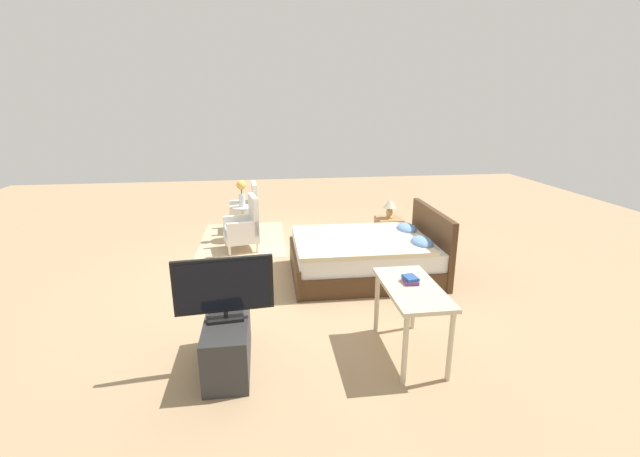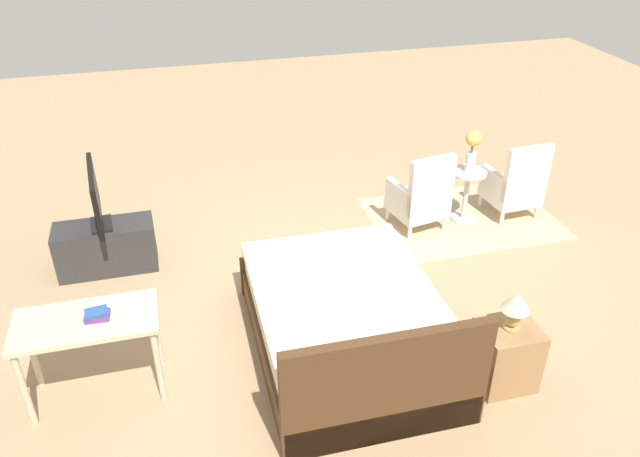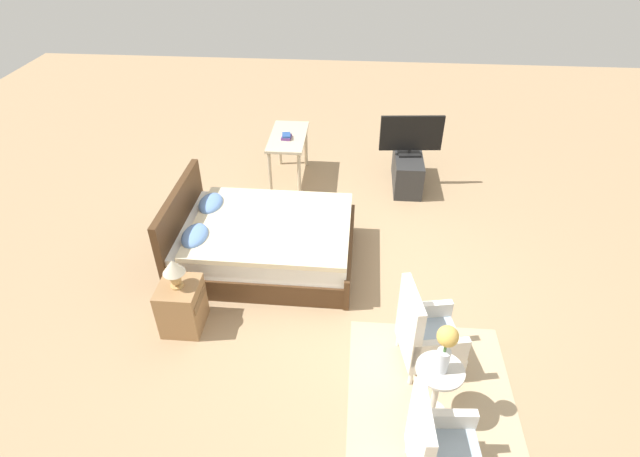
{
  "view_description": "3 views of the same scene",
  "coord_description": "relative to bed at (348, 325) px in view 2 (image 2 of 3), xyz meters",
  "views": [
    {
      "loc": [
        5.75,
        -0.52,
        2.44
      ],
      "look_at": [
        0.26,
        0.23,
        0.78
      ],
      "focal_mm": 24.0,
      "sensor_mm": 36.0,
      "label": 1
    },
    {
      "loc": [
        1.38,
        4.75,
        3.63
      ],
      "look_at": [
        0.19,
        0.24,
        0.84
      ],
      "focal_mm": 35.0,
      "sensor_mm": 36.0,
      "label": 2
    },
    {
      "loc": [
        -4.49,
        -0.13,
        3.91
      ],
      "look_at": [
        0.07,
        0.24,
        0.58
      ],
      "focal_mm": 28.0,
      "sensor_mm": 36.0,
      "label": 3
    }
  ],
  "objects": [
    {
      "name": "table_lamp",
      "position": [
        -1.1,
        0.63,
        0.46
      ],
      "size": [
        0.22,
        0.22,
        0.33
      ],
      "color": "tan",
      "rests_on": "nightstand"
    },
    {
      "name": "tv_flatscreen",
      "position": [
        1.98,
        -1.84,
        0.52
      ],
      "size": [
        0.23,
        0.9,
        0.6
      ],
      "color": "black",
      "rests_on": "tv_stand"
    },
    {
      "name": "floor_rug",
      "position": [
        -1.96,
        -1.85,
        -0.29
      ],
      "size": [
        2.1,
        1.5,
        0.01
      ],
      "color": "tan",
      "rests_on": "ground_plane"
    },
    {
      "name": "nightstand",
      "position": [
        -1.1,
        0.63,
        -0.03
      ],
      "size": [
        0.44,
        0.41,
        0.55
      ],
      "color": "#997047",
      "rests_on": "ground_plane"
    },
    {
      "name": "ground_plane",
      "position": [
        -0.14,
        -0.94,
        -0.3
      ],
      "size": [
        16.0,
        16.0,
        0.0
      ],
      "primitive_type": "plane",
      "color": "#A38460"
    },
    {
      "name": "side_table",
      "position": [
        -1.96,
        -1.83,
        0.09
      ],
      "size": [
        0.4,
        0.4,
        0.61
      ],
      "color": "beige",
      "rests_on": "ground_plane"
    },
    {
      "name": "armchair_by_window_left",
      "position": [
        -2.55,
        -1.79,
        0.08
      ],
      "size": [
        0.57,
        0.57,
        0.92
      ],
      "color": "white",
      "rests_on": "floor_rug"
    },
    {
      "name": "armchair_by_window_right",
      "position": [
        -1.39,
        -1.79,
        0.08
      ],
      "size": [
        0.63,
        0.63,
        0.92
      ],
      "color": "white",
      "rests_on": "floor_rug"
    },
    {
      "name": "bed",
      "position": [
        0.0,
        0.0,
        0.0
      ],
      "size": [
        1.52,
        2.07,
        0.96
      ],
      "color": "#472D19",
      "rests_on": "ground_plane"
    },
    {
      "name": "vanity_desk",
      "position": [
        2.0,
        -0.06,
        0.32
      ],
      "size": [
        1.04,
        0.52,
        0.73
      ],
      "color": "beige",
      "rests_on": "ground_plane"
    },
    {
      "name": "tv_stand",
      "position": [
        1.98,
        -1.84,
        -0.05
      ],
      "size": [
        0.96,
        0.4,
        0.5
      ],
      "color": "#2D2D2D",
      "rests_on": "ground_plane"
    },
    {
      "name": "flower_vase",
      "position": [
        -1.96,
        -1.83,
        0.61
      ],
      "size": [
        0.17,
        0.17,
        0.48
      ],
      "color": "silver",
      "rests_on": "side_table"
    },
    {
      "name": "book_stack",
      "position": [
        1.91,
        -0.06,
        0.46
      ],
      "size": [
        0.18,
        0.14,
        0.07
      ],
      "color": "#66387A",
      "rests_on": "vanity_desk"
    }
  ]
}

